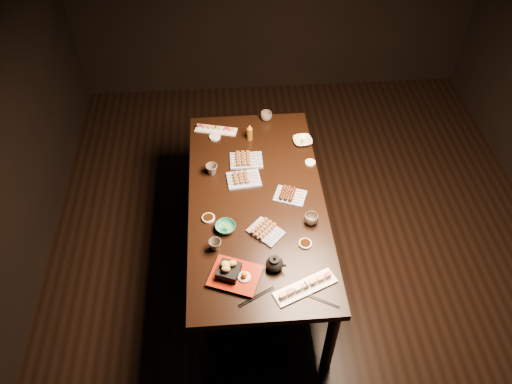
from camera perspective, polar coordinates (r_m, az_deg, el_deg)
ground at (r=3.85m, az=5.76°, el=-9.65°), size 5.00×5.00×0.00m
dining_table at (r=3.60m, az=0.06°, el=-4.89°), size 0.96×1.83×0.75m
sushi_platter_near at (r=2.89m, az=5.67°, el=-10.62°), size 0.39×0.24×0.05m
sushi_platter_far at (r=3.83m, az=-4.60°, el=7.24°), size 0.33×0.16×0.04m
yakitori_plate_center at (r=3.42m, az=-1.41°, el=1.70°), size 0.24×0.19×0.06m
yakitori_plate_right at (r=3.11m, az=1.13°, el=-4.37°), size 0.25×0.25×0.05m
yakitori_plate_left at (r=3.55m, az=-1.13°, el=3.88°), size 0.23×0.17×0.06m
tsukune_plate at (r=3.32m, az=3.93°, el=-0.23°), size 0.24×0.21×0.05m
edamame_bowl_green at (r=3.14m, az=-3.51°, el=-4.05°), size 0.17×0.17×0.04m
edamame_bowl_cream at (r=3.73m, az=5.33°, el=5.82°), size 0.15×0.15×0.03m
tempura_tray at (r=2.90m, az=-2.42°, el=-9.14°), size 0.34×0.31×0.10m
teacup_near_left at (r=3.04m, az=-4.69°, el=-6.05°), size 0.08×0.08×0.07m
teacup_mid_right at (r=3.17m, az=6.31°, el=-3.09°), size 0.12×0.12×0.07m
teacup_far_left at (r=3.47m, az=-5.09°, el=2.58°), size 0.08×0.08×0.08m
teacup_far_right at (r=3.91m, az=1.18°, el=8.66°), size 0.10×0.10×0.07m
teapot at (r=2.93m, az=2.13°, el=-8.07°), size 0.16×0.16×0.10m
condiment_bottle at (r=3.71m, az=-0.73°, el=6.85°), size 0.05×0.05×0.13m
sauce_dish_west at (r=3.21m, az=-5.46°, el=-2.98°), size 0.11×0.11×0.01m
sauce_dish_east at (r=3.58m, az=6.22°, el=3.37°), size 0.07×0.07×0.01m
sauce_dish_se at (r=3.08m, az=5.65°, el=-5.90°), size 0.10×0.10×0.01m
sauce_dish_nw at (r=3.77m, az=-4.73°, el=6.30°), size 0.11×0.11×0.01m
chopsticks_near at (r=2.86m, az=0.04°, el=-11.87°), size 0.22×0.13×0.01m
chopsticks_se at (r=2.87m, az=7.64°, el=-12.22°), size 0.18×0.11×0.01m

